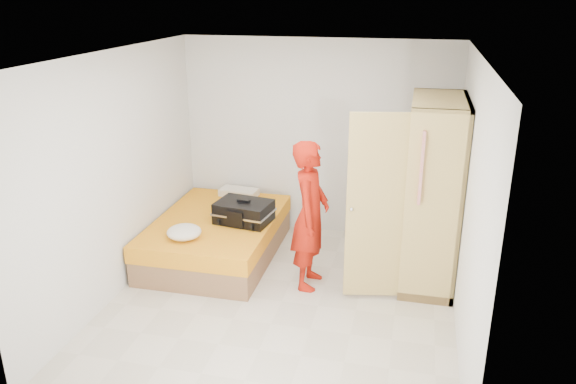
% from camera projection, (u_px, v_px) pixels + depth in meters
% --- Properties ---
extents(room, '(4.00, 4.02, 2.60)m').
position_uv_depth(room, '(281.00, 188.00, 5.60)').
color(room, beige).
rests_on(room, ground).
extents(bed, '(1.42, 2.02, 0.50)m').
position_uv_depth(bed, '(217.00, 237.00, 7.00)').
color(bed, '#8B5F3F').
rests_on(bed, ground).
extents(wardrobe, '(1.16, 1.29, 2.10)m').
position_uv_depth(wardrobe, '(428.00, 198.00, 6.17)').
color(wardrobe, tan).
rests_on(wardrobe, ground).
extents(person, '(0.41, 0.62, 1.68)m').
position_uv_depth(person, '(310.00, 215.00, 6.13)').
color(person, red).
rests_on(person, ground).
extents(suitcase, '(0.72, 0.58, 0.29)m').
position_uv_depth(suitcase, '(244.00, 212.00, 6.79)').
color(suitcase, black).
rests_on(suitcase, bed).
extents(round_cushion, '(0.39, 0.39, 0.15)m').
position_uv_depth(round_cushion, '(184.00, 232.00, 6.35)').
color(round_cushion, white).
rests_on(round_cushion, bed).
extents(pillow, '(0.54, 0.31, 0.09)m').
position_uv_depth(pillow, '(239.00, 192.00, 7.68)').
color(pillow, white).
rests_on(pillow, bed).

